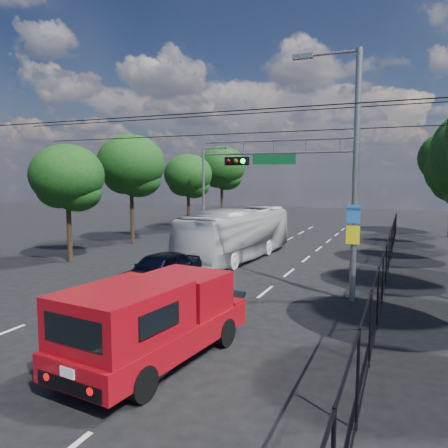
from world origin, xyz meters
The scene contains 14 objects.
ground centered at (0.00, 0.00, 0.00)m, with size 120.00×120.00×0.00m, color black.
lane_markings centered at (0.00, 14.00, 0.01)m, with size 6.12×38.00×0.01m.
signal_mast centered at (5.28, 7.99, 5.24)m, with size 6.43×0.39×9.50m.
streetlight_left centered at (-6.33, 22.00, 3.94)m, with size 2.09×0.22×7.08m.
utility_wires centered at (0.00, 8.83, 7.23)m, with size 22.00×5.04×0.74m.
fence_right centered at (7.60, 12.17, 1.03)m, with size 0.06×34.03×2.00m.
tree_left_b centered at (-9.18, 10.02, 4.58)m, with size 4.08×4.08×6.63m.
tree_left_c centered at (-9.78, 17.02, 5.40)m, with size 4.80×4.80×7.80m.
tree_left_d centered at (-9.38, 25.02, 4.72)m, with size 4.20×4.20×6.83m.
tree_left_e centered at (-9.58, 33.02, 5.53)m, with size 4.92×4.92×7.99m.
red_pickup centered at (2.49, 0.14, 1.19)m, with size 2.87×6.21×2.24m.
navy_hatchback centered at (-1.45, 6.87, 0.78)m, with size 1.85×4.60×1.57m, color black.
white_bus centered at (-0.71, 14.36, 1.48)m, with size 2.48×10.61×2.95m, color silver.
white_van centered at (-3.88, 17.79, 0.78)m, with size 1.66×4.75×1.56m, color silver.
Camera 1 is at (8.31, -9.17, 4.78)m, focal length 35.00 mm.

